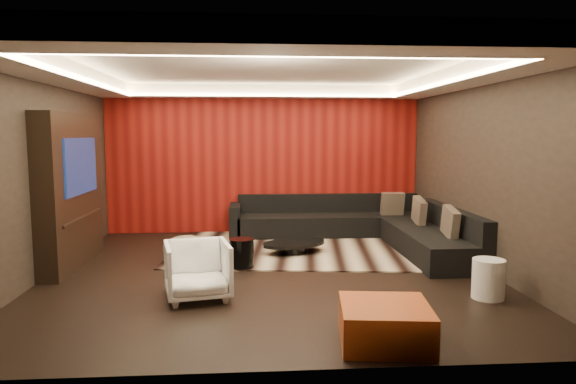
{
  "coord_description": "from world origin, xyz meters",
  "views": [
    {
      "loc": [
        -0.24,
        -6.95,
        1.91
      ],
      "look_at": [
        0.3,
        0.6,
        1.05
      ],
      "focal_mm": 32.0,
      "sensor_mm": 36.0,
      "label": 1
    }
  ],
  "objects": [
    {
      "name": "wall_back",
      "position": [
        0.0,
        3.01,
        1.4
      ],
      "size": [
        6.0,
        0.02,
        2.8
      ],
      "primitive_type": "cube",
      "color": "black",
      "rests_on": "ground"
    },
    {
      "name": "striped_pouf",
      "position": [
        -1.23,
        0.66,
        0.21
      ],
      "size": [
        0.89,
        0.89,
        0.38
      ],
      "primitive_type": "ellipsoid",
      "rotation": [
        0.0,
        0.0,
        0.38
      ],
      "color": "beige",
      "rests_on": "rug"
    },
    {
      "name": "wall_right",
      "position": [
        3.01,
        0.0,
        1.4
      ],
      "size": [
        0.02,
        6.0,
        2.8
      ],
      "primitive_type": "cube",
      "color": "black",
      "rests_on": "ground"
    },
    {
      "name": "cove_back",
      "position": [
        0.0,
        2.36,
        2.6
      ],
      "size": [
        4.8,
        0.08,
        0.04
      ],
      "primitive_type": "cube",
      "color": "#FFD899",
      "rests_on": "ground"
    },
    {
      "name": "cove_front",
      "position": [
        0.0,
        -2.36,
        2.6
      ],
      "size": [
        4.8,
        0.08,
        0.04
      ],
      "primitive_type": "cube",
      "color": "#FFD899",
      "rests_on": "ground"
    },
    {
      "name": "tv_shelf",
      "position": [
        -2.69,
        0.6,
        0.7
      ],
      "size": [
        0.04,
        1.6,
        0.04
      ],
      "primitive_type": "cube",
      "color": "black",
      "rests_on": "ground"
    },
    {
      "name": "soffit_back",
      "position": [
        0.0,
        2.7,
        2.69
      ],
      "size": [
        6.0,
        0.6,
        0.22
      ],
      "primitive_type": "cube",
      "color": "silver",
      "rests_on": "ground"
    },
    {
      "name": "ceiling",
      "position": [
        0.0,
        0.0,
        2.81
      ],
      "size": [
        6.0,
        6.0,
        0.02
      ],
      "primitive_type": "cube",
      "color": "silver",
      "rests_on": "ground"
    },
    {
      "name": "wall_left",
      "position": [
        -3.01,
        0.0,
        1.4
      ],
      "size": [
        0.02,
        6.0,
        2.8
      ],
      "primitive_type": "cube",
      "color": "black",
      "rests_on": "ground"
    },
    {
      "name": "cove_left",
      "position": [
        -2.36,
        0.0,
        2.6
      ],
      "size": [
        0.08,
        4.8,
        0.04
      ],
      "primitive_type": "cube",
      "color": "#FFD899",
      "rests_on": "ground"
    },
    {
      "name": "coffee_table",
      "position": [
        0.43,
        1.06,
        0.11
      ],
      "size": [
        1.38,
        1.38,
        0.18
      ],
      "primitive_type": "cylinder",
      "rotation": [
        0.0,
        0.0,
        0.39
      ],
      "color": "black",
      "rests_on": "rug"
    },
    {
      "name": "white_side_table",
      "position": [
        2.5,
        -1.32,
        0.23
      ],
      "size": [
        0.41,
        0.41,
        0.46
      ],
      "primitive_type": "cylinder",
      "rotation": [
        0.0,
        0.0,
        -0.11
      ],
      "color": "white",
      "rests_on": "floor"
    },
    {
      "name": "floor",
      "position": [
        0.0,
        0.0,
        -0.01
      ],
      "size": [
        6.0,
        6.0,
        0.02
      ],
      "primitive_type": "cube",
      "color": "black",
      "rests_on": "ground"
    },
    {
      "name": "cove_right",
      "position": [
        2.36,
        0.0,
        2.6
      ],
      "size": [
        0.08,
        4.8,
        0.04
      ],
      "primitive_type": "cube",
      "color": "#FFD899",
      "rests_on": "ground"
    },
    {
      "name": "armchair",
      "position": [
        -0.87,
        -1.09,
        0.34
      ],
      "size": [
        0.86,
        0.88,
        0.67
      ],
      "primitive_type": "imported",
      "rotation": [
        0.0,
        0.0,
        0.21
      ],
      "color": "white",
      "rests_on": "floor"
    },
    {
      "name": "throw_pillows",
      "position": [
        2.53,
        1.32,
        0.62
      ],
      "size": [
        0.57,
        2.4,
        0.5
      ],
      "color": "tan",
      "rests_on": "sectional_sofa"
    },
    {
      "name": "soffit_left",
      "position": [
        -2.7,
        0.0,
        2.69
      ],
      "size": [
        0.6,
        4.8,
        0.22
      ],
      "primitive_type": "cube",
      "color": "silver",
      "rests_on": "ground"
    },
    {
      "name": "drum_stool",
      "position": [
        -0.39,
        0.23,
        0.22
      ],
      "size": [
        0.35,
        0.35,
        0.41
      ],
      "primitive_type": "cylinder",
      "rotation": [
        0.0,
        0.0,
        0.01
      ],
      "color": "black",
      "rests_on": "rug"
    },
    {
      "name": "soffit_front",
      "position": [
        0.0,
        -2.7,
        2.69
      ],
      "size": [
        6.0,
        0.6,
        0.22
      ],
      "primitive_type": "cube",
      "color": "silver",
      "rests_on": "ground"
    },
    {
      "name": "red_feature_wall",
      "position": [
        0.0,
        2.97,
        1.4
      ],
      "size": [
        5.98,
        0.05,
        2.78
      ],
      "primitive_type": "cube",
      "color": "#6B0C0A",
      "rests_on": "ground"
    },
    {
      "name": "tv_surround",
      "position": [
        -2.85,
        0.6,
        1.1
      ],
      "size": [
        0.3,
        2.0,
        2.2
      ],
      "primitive_type": "cube",
      "color": "black",
      "rests_on": "ground"
    },
    {
      "name": "orange_ottoman",
      "position": [
        0.97,
        -2.5,
        0.18
      ],
      "size": [
        0.89,
        0.89,
        0.36
      ],
      "primitive_type": "cube",
      "rotation": [
        0.0,
        0.0,
        -0.12
      ],
      "color": "#973A13",
      "rests_on": "floor"
    },
    {
      "name": "sectional_sofa",
      "position": [
        1.73,
        1.86,
        0.26
      ],
      "size": [
        3.65,
        3.5,
        0.75
      ],
      "color": "black",
      "rests_on": "floor"
    },
    {
      "name": "soffit_right",
      "position": [
        2.7,
        0.0,
        2.69
      ],
      "size": [
        0.6,
        4.8,
        0.22
      ],
      "primitive_type": "cube",
      "color": "silver",
      "rests_on": "ground"
    },
    {
      "name": "rug",
      "position": [
        0.52,
        1.48,
        0.01
      ],
      "size": [
        4.3,
        3.42,
        0.02
      ],
      "primitive_type": "cube",
      "rotation": [
        0.0,
        0.0,
        -0.11
      ],
      "color": "tan",
      "rests_on": "floor"
    },
    {
      "name": "tv_screen",
      "position": [
        -2.69,
        0.6,
        1.45
      ],
      "size": [
        0.04,
        1.3,
        0.8
      ],
      "primitive_type": "cube",
      "color": "black",
      "rests_on": "ground"
    }
  ]
}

